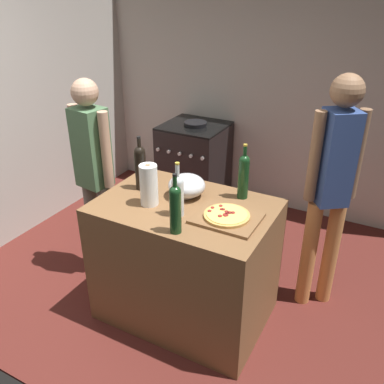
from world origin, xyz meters
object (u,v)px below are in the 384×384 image
object	(u,v)px
wine_bottle_green	(178,194)
stove	(194,164)
paper_towel_roll	(149,185)
wine_bottle_amber	(175,207)
person_in_stripes	(94,169)
person_in_red	(332,183)
wine_bottle_dark	(140,166)
pizza	(227,215)
mixing_bowl	(187,186)
wine_bottle_clear	(244,175)

from	to	relation	value
wine_bottle_green	stove	distance (m)	2.01
paper_towel_roll	wine_bottle_amber	size ratio (longest dim) A/B	0.75
person_in_stripes	person_in_red	size ratio (longest dim) A/B	0.94
wine_bottle_dark	wine_bottle_green	distance (m)	0.46
wine_bottle_green	stove	bearing A→B (deg)	114.73
pizza	mixing_bowl	world-z (taller)	mixing_bowl
pizza	wine_bottle_green	xyz separation A→B (m)	(-0.29, -0.09, 0.12)
person_in_stripes	wine_bottle_green	bearing A→B (deg)	-16.14
wine_bottle_amber	wine_bottle_green	xyz separation A→B (m)	(-0.09, 0.18, -0.02)
pizza	paper_towel_roll	size ratio (longest dim) A/B	1.02
wine_bottle_dark	person_in_red	world-z (taller)	person_in_red
paper_towel_roll	pizza	bearing A→B (deg)	5.88
paper_towel_roll	person_in_red	world-z (taller)	person_in_red
person_in_stripes	wine_bottle_amber	bearing A→B (deg)	-24.04
stove	person_in_red	distance (m)	1.97
wine_bottle_amber	wine_bottle_clear	bearing A→B (deg)	73.10
paper_towel_roll	person_in_red	xyz separation A→B (m)	(1.03, 0.68, -0.04)
paper_towel_roll	wine_bottle_clear	distance (m)	0.63
wine_bottle_green	person_in_red	world-z (taller)	person_in_red
paper_towel_roll	wine_bottle_clear	xyz separation A→B (m)	(0.51, 0.38, 0.03)
stove	person_in_red	xyz separation A→B (m)	(1.59, -1.02, 0.56)
mixing_bowl	wine_bottle_green	xyz separation A→B (m)	(0.07, -0.25, 0.07)
pizza	stove	xyz separation A→B (m)	(-1.09, 1.65, -0.50)
wine_bottle_amber	wine_bottle_dark	bearing A→B (deg)	142.76
wine_bottle_dark	person_in_stripes	world-z (taller)	person_in_stripes
wine_bottle_clear	paper_towel_roll	bearing A→B (deg)	-143.21
wine_bottle_dark	wine_bottle_clear	world-z (taller)	wine_bottle_dark
wine_bottle_amber	person_in_stripes	distance (m)	1.09
mixing_bowl	wine_bottle_dark	bearing A→B (deg)	-172.22
wine_bottle_amber	person_in_stripes	size ratio (longest dim) A/B	0.23
wine_bottle_amber	wine_bottle_clear	xyz separation A→B (m)	(0.18, 0.59, 0.00)
mixing_bowl	wine_bottle_amber	distance (m)	0.47
paper_towel_roll	stove	distance (m)	1.89
person_in_stripes	paper_towel_roll	bearing A→B (deg)	-18.77
wine_bottle_green	person_in_stripes	world-z (taller)	person_in_stripes
wine_bottle_clear	person_in_stripes	xyz separation A→B (m)	(-1.17, -0.15, -0.14)
person_in_stripes	person_in_red	world-z (taller)	person_in_red
paper_towel_roll	wine_bottle_green	xyz separation A→B (m)	(0.24, -0.04, 0.01)
stove	person_in_stripes	distance (m)	1.56
wine_bottle_clear	wine_bottle_green	world-z (taller)	wine_bottle_clear
wine_bottle_dark	person_in_red	distance (m)	1.32
wine_bottle_clear	person_in_red	bearing A→B (deg)	30.39
wine_bottle_amber	person_in_red	distance (m)	1.14
mixing_bowl	wine_bottle_clear	distance (m)	0.39
wine_bottle_clear	stove	world-z (taller)	wine_bottle_clear
wine_bottle_green	person_in_red	bearing A→B (deg)	42.29
pizza	person_in_red	xyz separation A→B (m)	(0.50, 0.63, 0.06)
wine_bottle_amber	person_in_red	xyz separation A→B (m)	(0.70, 0.90, -0.07)
paper_towel_roll	wine_bottle_green	distance (m)	0.24
wine_bottle_green	mixing_bowl	bearing A→B (deg)	106.64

